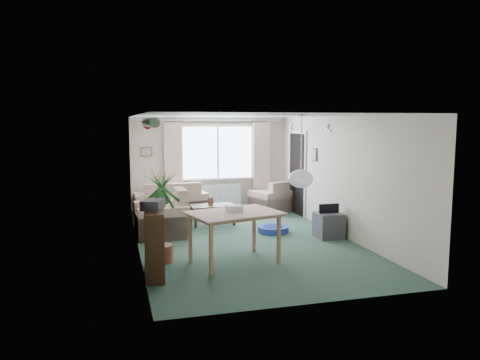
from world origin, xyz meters
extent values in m
plane|color=#2A4738|center=(0.00, 0.00, 0.00)|extent=(6.50, 6.50, 0.00)
cube|color=white|center=(0.20, 3.23, 1.50)|extent=(1.80, 0.03, 1.30)
cube|color=black|center=(0.20, 3.15, 2.27)|extent=(2.60, 0.03, 0.03)
cube|color=beige|center=(-0.95, 3.13, 1.27)|extent=(0.45, 0.08, 2.00)
cube|color=beige|center=(1.35, 3.13, 1.27)|extent=(0.45, 0.08, 2.00)
cube|color=white|center=(0.20, 3.19, 0.40)|extent=(1.20, 0.10, 0.55)
cube|color=black|center=(1.99, 2.20, 1.00)|extent=(0.03, 0.95, 2.00)
sphere|color=white|center=(0.20, -2.30, 1.48)|extent=(0.36, 0.36, 0.36)
cylinder|color=#196626|center=(-1.92, -2.30, 2.28)|extent=(1.60, 1.60, 0.12)
sphere|color=silver|center=(1.30, 0.90, 2.22)|extent=(0.20, 0.20, 0.20)
sphere|color=silver|center=(1.60, -0.30, 2.22)|extent=(0.20, 0.20, 0.20)
cube|color=brown|center=(-1.60, 3.23, 1.55)|extent=(0.28, 0.03, 0.22)
cube|color=brown|center=(1.98, 1.20, 1.55)|extent=(0.03, 0.24, 0.30)
cube|color=beige|center=(-1.08, 2.75, 0.42)|extent=(1.74, 0.99, 0.85)
cube|color=beige|center=(1.48, 2.73, 0.39)|extent=(1.11, 1.08, 0.78)
cube|color=beige|center=(-1.50, 0.86, 0.47)|extent=(1.03, 1.09, 0.94)
cube|color=black|center=(-0.29, 1.59, 0.22)|extent=(1.01, 0.60, 0.44)
cube|color=brown|center=(-0.32, 1.62, 0.52)|extent=(0.12, 0.04, 0.16)
cube|color=black|center=(-1.84, -1.65, 0.51)|extent=(0.34, 0.85, 1.01)
cube|color=#343539|center=(-1.85, -1.63, 1.08)|extent=(0.39, 0.43, 0.14)
cylinder|color=#205D26|center=(-1.65, -0.97, 0.77)|extent=(0.74, 0.74, 1.55)
cube|color=tan|center=(-0.53, -1.31, 0.41)|extent=(1.49, 1.17, 0.82)
cube|color=white|center=(-0.52, -1.27, 0.88)|extent=(0.27, 0.21, 0.12)
cube|color=#38383D|center=(1.70, -0.16, 0.25)|extent=(0.51, 0.55, 0.49)
cylinder|color=#1F4690|center=(0.77, 0.51, 0.06)|extent=(0.81, 0.81, 0.13)
camera|label=1|loc=(-2.38, -8.49, 2.30)|focal=35.00mm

